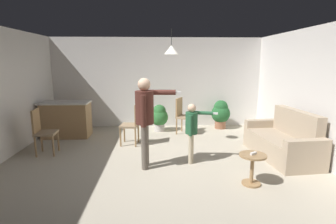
{
  "coord_description": "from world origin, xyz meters",
  "views": [
    {
      "loc": [
        -0.04,
        -4.8,
        2.01
      ],
      "look_at": [
        0.19,
        0.32,
        1.0
      ],
      "focal_mm": 27.78,
      "sensor_mm": 36.0,
      "label": 1
    }
  ],
  "objects_px": {
    "side_table_by_couch": "(252,166)",
    "dining_chair_by_counter": "(42,130)",
    "kitchen_counter": "(66,119)",
    "person_adult": "(145,113)",
    "person_child": "(192,127)",
    "potted_plant_by_wall": "(221,113)",
    "potted_plant_corner": "(159,117)",
    "dining_chair_near_wall": "(132,123)",
    "dining_chair_centre_back": "(183,114)",
    "spare_remote_on_table": "(253,153)",
    "couch_floral": "(283,142)"
  },
  "relations": [
    {
      "from": "side_table_by_couch",
      "to": "dining_chair_by_counter",
      "type": "bearing_deg",
      "value": 158.18
    },
    {
      "from": "kitchen_counter",
      "to": "dining_chair_by_counter",
      "type": "relative_size",
      "value": 1.26
    },
    {
      "from": "person_adult",
      "to": "dining_chair_by_counter",
      "type": "relative_size",
      "value": 1.71
    },
    {
      "from": "person_child",
      "to": "potted_plant_by_wall",
      "type": "distance_m",
      "value": 2.94
    },
    {
      "from": "person_child",
      "to": "potted_plant_corner",
      "type": "distance_m",
      "value": 2.52
    },
    {
      "from": "dining_chair_near_wall",
      "to": "dining_chair_centre_back",
      "type": "distance_m",
      "value": 1.62
    },
    {
      "from": "potted_plant_corner",
      "to": "potted_plant_by_wall",
      "type": "bearing_deg",
      "value": 7.0
    },
    {
      "from": "kitchen_counter",
      "to": "dining_chair_near_wall",
      "type": "xyz_separation_m",
      "value": [
        1.82,
        -0.76,
        0.07
      ]
    },
    {
      "from": "person_child",
      "to": "spare_remote_on_table",
      "type": "xyz_separation_m",
      "value": [
        0.87,
        -0.99,
        -0.2
      ]
    },
    {
      "from": "dining_chair_near_wall",
      "to": "couch_floral",
      "type": "bearing_deg",
      "value": -99.51
    },
    {
      "from": "kitchen_counter",
      "to": "person_adult",
      "type": "relative_size",
      "value": 0.74
    },
    {
      "from": "person_child",
      "to": "dining_chair_near_wall",
      "type": "xyz_separation_m",
      "value": [
        -1.28,
        1.21,
        -0.2
      ]
    },
    {
      "from": "spare_remote_on_table",
      "to": "couch_floral",
      "type": "bearing_deg",
      "value": 47.54
    },
    {
      "from": "couch_floral",
      "to": "kitchen_counter",
      "type": "relative_size",
      "value": 1.48
    },
    {
      "from": "dining_chair_by_counter",
      "to": "spare_remote_on_table",
      "type": "bearing_deg",
      "value": 64.27
    },
    {
      "from": "kitchen_counter",
      "to": "person_child",
      "type": "bearing_deg",
      "value": -32.38
    },
    {
      "from": "spare_remote_on_table",
      "to": "dining_chair_centre_back",
      "type": "bearing_deg",
      "value": 104.83
    },
    {
      "from": "potted_plant_by_wall",
      "to": "dining_chair_by_counter",
      "type": "bearing_deg",
      "value": -155.22
    },
    {
      "from": "dining_chair_centre_back",
      "to": "spare_remote_on_table",
      "type": "xyz_separation_m",
      "value": [
        0.83,
        -3.14,
        -0.01
      ]
    },
    {
      "from": "dining_chair_by_counter",
      "to": "potted_plant_corner",
      "type": "xyz_separation_m",
      "value": [
        2.55,
        1.8,
        -0.12
      ]
    },
    {
      "from": "kitchen_counter",
      "to": "spare_remote_on_table",
      "type": "distance_m",
      "value": 4.96
    },
    {
      "from": "side_table_by_couch",
      "to": "potted_plant_by_wall",
      "type": "xyz_separation_m",
      "value": [
        0.37,
        3.64,
        0.15
      ]
    },
    {
      "from": "dining_chair_by_counter",
      "to": "person_child",
      "type": "bearing_deg",
      "value": 74.93
    },
    {
      "from": "kitchen_counter",
      "to": "potted_plant_corner",
      "type": "bearing_deg",
      "value": 10.45
    },
    {
      "from": "dining_chair_centre_back",
      "to": "potted_plant_corner",
      "type": "distance_m",
      "value": 0.72
    },
    {
      "from": "person_adult",
      "to": "dining_chair_by_counter",
      "type": "xyz_separation_m",
      "value": [
        -2.26,
        0.83,
        -0.51
      ]
    },
    {
      "from": "couch_floral",
      "to": "side_table_by_couch",
      "type": "height_order",
      "value": "couch_floral"
    },
    {
      "from": "kitchen_counter",
      "to": "side_table_by_couch",
      "type": "distance_m",
      "value": 4.95
    },
    {
      "from": "potted_plant_corner",
      "to": "potted_plant_by_wall",
      "type": "xyz_separation_m",
      "value": [
        1.85,
        0.23,
        0.04
      ]
    },
    {
      "from": "person_child",
      "to": "person_adult",
      "type": "bearing_deg",
      "value": -63.03
    },
    {
      "from": "person_child",
      "to": "side_table_by_couch",
      "type": "bearing_deg",
      "value": 55.46
    },
    {
      "from": "side_table_by_couch",
      "to": "spare_remote_on_table",
      "type": "xyz_separation_m",
      "value": [
        0.01,
        -0.0,
        0.21
      ]
    },
    {
      "from": "person_adult",
      "to": "person_child",
      "type": "bearing_deg",
      "value": 106.29
    },
    {
      "from": "person_adult",
      "to": "person_child",
      "type": "height_order",
      "value": "person_adult"
    },
    {
      "from": "couch_floral",
      "to": "dining_chair_by_counter",
      "type": "distance_m",
      "value": 5.16
    },
    {
      "from": "kitchen_counter",
      "to": "dining_chair_centre_back",
      "type": "height_order",
      "value": "dining_chair_centre_back"
    },
    {
      "from": "person_child",
      "to": "dining_chair_near_wall",
      "type": "bearing_deg",
      "value": -119.09
    },
    {
      "from": "person_child",
      "to": "couch_floral",
      "type": "bearing_deg",
      "value": 110.64
    },
    {
      "from": "kitchen_counter",
      "to": "potted_plant_corner",
      "type": "xyz_separation_m",
      "value": [
        2.49,
        0.46,
        -0.05
      ]
    },
    {
      "from": "dining_chair_near_wall",
      "to": "kitchen_counter",
      "type": "bearing_deg",
      "value": 74.88
    },
    {
      "from": "couch_floral",
      "to": "potted_plant_corner",
      "type": "relative_size",
      "value": 2.4
    },
    {
      "from": "dining_chair_by_counter",
      "to": "spare_remote_on_table",
      "type": "distance_m",
      "value": 4.35
    },
    {
      "from": "person_child",
      "to": "dining_chair_by_counter",
      "type": "height_order",
      "value": "person_child"
    },
    {
      "from": "person_child",
      "to": "spare_remote_on_table",
      "type": "distance_m",
      "value": 1.33
    },
    {
      "from": "side_table_by_couch",
      "to": "potted_plant_by_wall",
      "type": "height_order",
      "value": "potted_plant_by_wall"
    },
    {
      "from": "person_adult",
      "to": "dining_chair_centre_back",
      "type": "relative_size",
      "value": 1.71
    },
    {
      "from": "kitchen_counter",
      "to": "potted_plant_corner",
      "type": "height_order",
      "value": "kitchen_counter"
    },
    {
      "from": "potted_plant_by_wall",
      "to": "kitchen_counter",
      "type": "bearing_deg",
      "value": -171.01
    },
    {
      "from": "dining_chair_by_counter",
      "to": "dining_chair_centre_back",
      "type": "relative_size",
      "value": 1.0
    },
    {
      "from": "person_adult",
      "to": "person_child",
      "type": "distance_m",
      "value": 0.98
    }
  ]
}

